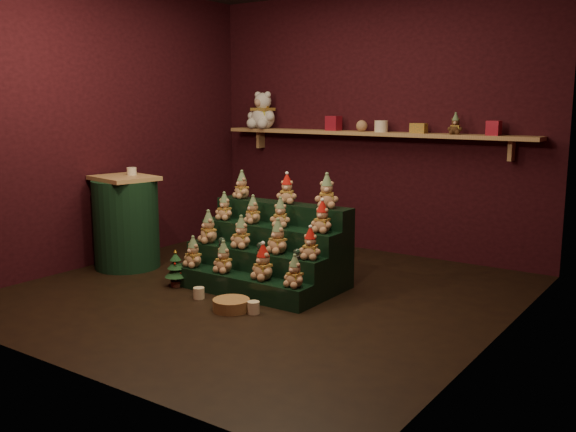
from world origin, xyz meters
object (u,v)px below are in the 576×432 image
Objects in this scene: white_bear at (263,105)px; brown_bear at (455,124)px; snow_globe_c at (297,254)px; mug_left at (199,293)px; wicker_basket at (231,305)px; riser_tier_front at (238,285)px; mini_christmas_tree at (176,268)px; side_table at (126,222)px; snow_globe_b at (261,247)px; mug_right at (253,308)px; snow_globe_a at (222,242)px.

brown_bear is at bearing 3.42° from white_bear.
mug_left is (-0.72, -0.42, -0.36)m from snow_globe_c.
riser_tier_front is at bearing 121.07° from wicker_basket.
wicker_basket is (0.84, -0.24, -0.12)m from mini_christmas_tree.
side_table is (-2.02, -0.05, 0.05)m from snow_globe_c.
snow_globe_c is 0.90m from mug_left.
snow_globe_b is (0.12, 0.16, 0.32)m from riser_tier_front.
riser_tier_front is 14.42× the size of mug_right.
snow_globe_c is 2.02m from side_table.
snow_globe_a is 0.09× the size of side_table.
side_table is 3.11× the size of wicker_basket.
snow_globe_b reaches higher than snow_globe_a.
snow_globe_a is 2.56m from brown_bear.
side_table is 0.96m from mini_christmas_tree.
snow_globe_c is at bearing 77.68° from mug_right.
side_table reaches higher than snow_globe_a.
snow_globe_a is 0.81m from snow_globe_c.
riser_tier_front reaches higher than mug_right.
snow_globe_a is 0.92m from mug_right.
riser_tier_front is 2.82m from white_bear.
mug_right is 2.80m from brown_bear.
mini_christmas_tree is at bearing 169.34° from mug_right.
brown_bear is (1.42, 1.87, 1.02)m from snow_globe_a.
snow_globe_b is 1.00× the size of mug_left.
snow_globe_c reaches higher than mug_right.
snow_globe_c reaches higher than wicker_basket.
mug_right is 3.25m from white_bear.
snow_globe_c reaches higher than mug_left.
brown_bear is at bearing 69.37° from wicker_basket.
side_table is 4.55× the size of brown_bear.
mug_left is 0.32× the size of wicker_basket.
wicker_basket is at bearing -3.72° from side_table.
snow_globe_b is at bearing -50.13° from white_bear.
mini_christmas_tree is 3.03m from brown_bear.
mini_christmas_tree is at bearing -170.42° from riser_tier_front.
riser_tier_front is 1.57m from side_table.
snow_globe_a is 0.87× the size of mug_right.
white_bear is at bearing 125.40° from mug_right.
mug_left is at bearing 176.08° from mug_right.
brown_bear is (1.73, 2.14, 1.26)m from mini_christmas_tree.
snow_globe_a is 0.44m from snow_globe_b.
snow_globe_a is 0.25× the size of mini_christmas_tree.
snow_globe_a reaches higher than mug_right.
snow_globe_b is 1.09× the size of snow_globe_c.
snow_globe_a reaches higher than mug_left.
brown_bear is at bearing 50.95° from mini_christmas_tree.
mug_right is at bearing -32.91° from snow_globe_a.
wicker_basket is (1.73, -0.45, -0.41)m from side_table.
mini_christmas_tree is (0.88, -0.22, -0.29)m from side_table.
snow_globe_a is at bearing 136.01° from wicker_basket.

